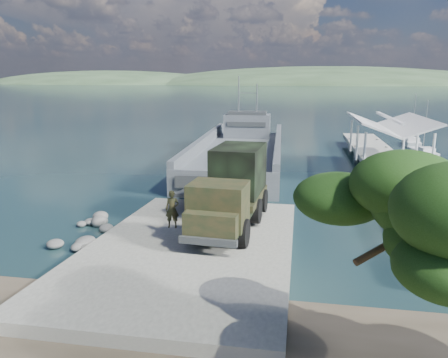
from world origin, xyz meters
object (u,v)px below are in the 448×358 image
(landing_craft, at_px, (240,156))
(sailboat_near, at_px, (423,153))
(pier, at_px, (388,159))
(sailboat_far, at_px, (411,143))
(soldier, at_px, (172,216))
(military_truck, at_px, (233,188))

(landing_craft, distance_m, sailboat_near, 21.38)
(pier, relative_size, sailboat_far, 6.40)
(soldier, height_order, sailboat_far, sailboat_far)
(military_truck, relative_size, soldier, 4.67)
(sailboat_far, bearing_deg, landing_craft, -136.83)
(landing_craft, bearing_deg, sailboat_near, 19.90)
(pier, distance_m, sailboat_near, 13.24)
(military_truck, bearing_deg, pier, 59.78)
(military_truck, distance_m, soldier, 3.80)
(landing_craft, height_order, sailboat_far, landing_craft)
(soldier, bearing_deg, sailboat_far, 54.75)
(pier, relative_size, military_truck, 4.70)
(pier, bearing_deg, sailboat_far, 71.52)
(sailboat_near, bearing_deg, pier, -125.20)
(landing_craft, bearing_deg, sailboat_far, 35.95)
(military_truck, height_order, sailboat_far, sailboat_far)
(landing_craft, relative_size, sailboat_far, 4.74)
(sailboat_far, bearing_deg, sailboat_near, -89.32)
(landing_craft, xyz_separation_m, military_truck, (2.35, -20.26, 1.83))
(pier, relative_size, soldier, 21.98)
(military_truck, relative_size, sailboat_far, 1.36)
(landing_craft, relative_size, sailboat_near, 5.06)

